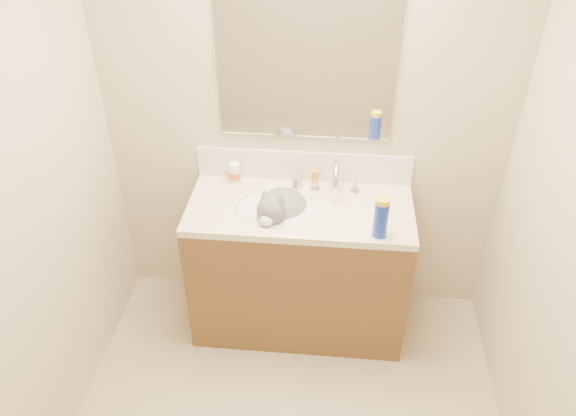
% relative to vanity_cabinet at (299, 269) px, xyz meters
% --- Properties ---
extents(room_shell, '(2.24, 2.54, 2.52)m').
position_rel_vanity_cabinet_xyz_m(room_shell, '(0.00, -0.97, 1.08)').
color(room_shell, '#C0AE8F').
rests_on(room_shell, ground).
extents(vanity_cabinet, '(1.20, 0.55, 0.82)m').
position_rel_vanity_cabinet_xyz_m(vanity_cabinet, '(0.00, 0.00, 0.00)').
color(vanity_cabinet, brown).
rests_on(vanity_cabinet, ground).
extents(counter_slab, '(1.20, 0.55, 0.04)m').
position_rel_vanity_cabinet_xyz_m(counter_slab, '(0.00, 0.00, 0.43)').
color(counter_slab, beige).
rests_on(counter_slab, vanity_cabinet).
extents(basin, '(0.45, 0.36, 0.14)m').
position_rel_vanity_cabinet_xyz_m(basin, '(-0.12, -0.03, 0.38)').
color(basin, white).
rests_on(basin, vanity_cabinet).
extents(faucet, '(0.28, 0.20, 0.21)m').
position_rel_vanity_cabinet_xyz_m(faucet, '(0.18, 0.14, 0.54)').
color(faucet, silver).
rests_on(faucet, counter_slab).
extents(cat, '(0.37, 0.43, 0.32)m').
position_rel_vanity_cabinet_xyz_m(cat, '(-0.10, -0.01, 0.42)').
color(cat, '#595659').
rests_on(cat, basin).
extents(backsplash, '(1.20, 0.02, 0.18)m').
position_rel_vanity_cabinet_xyz_m(backsplash, '(0.00, 0.26, 0.54)').
color(backsplash, silver).
rests_on(backsplash, counter_slab).
extents(mirror, '(0.90, 0.02, 0.80)m').
position_rel_vanity_cabinet_xyz_m(mirror, '(0.00, 0.26, 1.13)').
color(mirror, white).
rests_on(mirror, room_shell).
extents(pill_bottle, '(0.08, 0.08, 0.12)m').
position_rel_vanity_cabinet_xyz_m(pill_bottle, '(-0.39, 0.20, 0.51)').
color(pill_bottle, white).
rests_on(pill_bottle, counter_slab).
extents(pill_label, '(0.09, 0.09, 0.04)m').
position_rel_vanity_cabinet_xyz_m(pill_label, '(-0.39, 0.20, 0.50)').
color(pill_label, '#E74D26').
rests_on(pill_label, pill_bottle).
extents(silver_jar, '(0.07, 0.07, 0.07)m').
position_rel_vanity_cabinet_xyz_m(silver_jar, '(-0.03, 0.18, 0.48)').
color(silver_jar, '#B7B7BC').
rests_on(silver_jar, counter_slab).
extents(amber_bottle, '(0.04, 0.04, 0.09)m').
position_rel_vanity_cabinet_xyz_m(amber_bottle, '(0.07, 0.21, 0.50)').
color(amber_bottle, orange).
rests_on(amber_bottle, counter_slab).
extents(toothbrush, '(0.05, 0.15, 0.01)m').
position_rel_vanity_cabinet_xyz_m(toothbrush, '(0.06, 0.05, 0.46)').
color(toothbrush, white).
rests_on(toothbrush, counter_slab).
extents(toothbrush_head, '(0.02, 0.03, 0.02)m').
position_rel_vanity_cabinet_xyz_m(toothbrush_head, '(0.06, 0.05, 0.46)').
color(toothbrush_head, '#658CD8').
rests_on(toothbrush_head, counter_slab).
extents(spray_can, '(0.09, 0.09, 0.19)m').
position_rel_vanity_cabinet_xyz_m(spray_can, '(0.41, -0.21, 0.55)').
color(spray_can, '#172FA4').
rests_on(spray_can, counter_slab).
extents(spray_cap, '(0.09, 0.09, 0.04)m').
position_rel_vanity_cabinet_xyz_m(spray_cap, '(0.41, -0.21, 0.65)').
color(spray_cap, yellow).
rests_on(spray_cap, spray_can).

